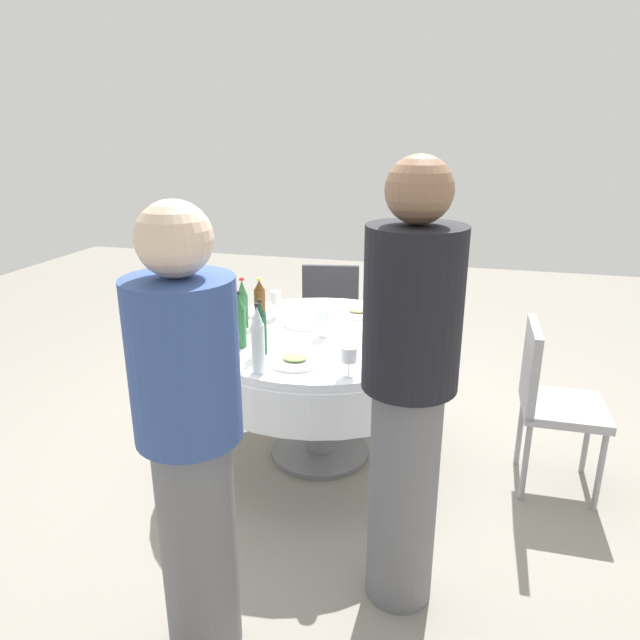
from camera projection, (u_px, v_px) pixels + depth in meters
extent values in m
plane|color=gray|center=(320.00, 453.00, 3.31)|extent=(10.00, 10.00, 0.00)
cylinder|color=white|center=(320.00, 336.00, 3.08)|extent=(1.33, 1.33, 0.04)
cylinder|color=white|center=(320.00, 358.00, 3.12)|extent=(1.36, 1.36, 0.22)
cylinder|color=slate|center=(320.00, 416.00, 3.23)|extent=(0.14, 0.14, 0.48)
cylinder|color=slate|center=(320.00, 451.00, 3.30)|extent=(0.56, 0.56, 0.03)
cylinder|color=silver|center=(258.00, 349.00, 2.53)|extent=(0.06, 0.06, 0.23)
cone|color=silver|center=(257.00, 315.00, 2.48)|extent=(0.05, 0.05, 0.09)
cylinder|color=black|center=(256.00, 305.00, 2.47)|extent=(0.02, 0.02, 0.01)
cylinder|color=#2D6B38|center=(243.00, 311.00, 3.13)|extent=(0.06, 0.06, 0.19)
cone|color=#2D6B38|center=(242.00, 287.00, 3.08)|extent=(0.05, 0.05, 0.08)
cylinder|color=red|center=(241.00, 279.00, 3.07)|extent=(0.03, 0.03, 0.01)
cylinder|color=silver|center=(376.00, 318.00, 3.01)|extent=(0.06, 0.06, 0.18)
cone|color=silver|center=(377.00, 295.00, 2.97)|extent=(0.05, 0.05, 0.07)
cylinder|color=red|center=(377.00, 288.00, 2.96)|extent=(0.02, 0.02, 0.01)
cylinder|color=#194728|center=(261.00, 335.00, 2.76)|extent=(0.06, 0.06, 0.19)
cone|color=#194728|center=(260.00, 309.00, 2.71)|extent=(0.06, 0.06, 0.07)
cylinder|color=black|center=(260.00, 301.00, 2.70)|extent=(0.02, 0.02, 0.01)
cylinder|color=#8C5619|center=(390.00, 323.00, 2.87)|extent=(0.07, 0.07, 0.22)
cone|color=#8C5619|center=(391.00, 295.00, 2.82)|extent=(0.06, 0.06, 0.07)
cylinder|color=silver|center=(392.00, 287.00, 2.81)|extent=(0.03, 0.03, 0.01)
cylinder|color=#593314|center=(260.00, 307.00, 3.18)|extent=(0.06, 0.06, 0.20)
cone|color=#593314|center=(259.00, 285.00, 3.14)|extent=(0.06, 0.06, 0.05)
cylinder|color=gold|center=(259.00, 279.00, 3.13)|extent=(0.02, 0.02, 0.01)
cylinder|color=#2D6B38|center=(240.00, 327.00, 2.84)|extent=(0.07, 0.07, 0.20)
cone|color=#2D6B38|center=(238.00, 301.00, 2.80)|extent=(0.06, 0.06, 0.07)
cylinder|color=black|center=(238.00, 293.00, 2.79)|extent=(0.03, 0.03, 0.01)
cylinder|color=white|center=(398.00, 353.00, 2.79)|extent=(0.06, 0.06, 0.00)
cylinder|color=white|center=(398.00, 347.00, 2.78)|extent=(0.01, 0.01, 0.06)
cylinder|color=white|center=(399.00, 335.00, 2.76)|extent=(0.06, 0.06, 0.06)
cylinder|color=maroon|center=(399.00, 338.00, 2.77)|extent=(0.05, 0.05, 0.02)
cylinder|color=white|center=(323.00, 336.00, 3.02)|extent=(0.06, 0.06, 0.00)
cylinder|color=white|center=(323.00, 330.00, 3.01)|extent=(0.01, 0.01, 0.06)
cylinder|color=white|center=(323.00, 317.00, 2.98)|extent=(0.07, 0.07, 0.08)
cylinder|color=gold|center=(323.00, 321.00, 2.99)|extent=(0.06, 0.06, 0.03)
cylinder|color=white|center=(276.00, 316.00, 3.33)|extent=(0.06, 0.06, 0.00)
cylinder|color=white|center=(276.00, 310.00, 3.32)|extent=(0.01, 0.01, 0.08)
cylinder|color=white|center=(276.00, 297.00, 3.29)|extent=(0.06, 0.06, 0.07)
cylinder|color=gold|center=(276.00, 301.00, 3.30)|extent=(0.05, 0.05, 0.03)
cylinder|color=white|center=(349.00, 375.00, 2.54)|extent=(0.06, 0.06, 0.00)
cylinder|color=white|center=(349.00, 368.00, 2.52)|extent=(0.01, 0.01, 0.06)
cylinder|color=white|center=(349.00, 354.00, 2.50)|extent=(0.07, 0.07, 0.07)
cylinder|color=gold|center=(349.00, 358.00, 2.51)|extent=(0.06, 0.06, 0.03)
cylinder|color=white|center=(358.00, 313.00, 3.37)|extent=(0.24, 0.24, 0.02)
ellipsoid|color=tan|center=(358.00, 310.00, 3.37)|extent=(0.11, 0.10, 0.02)
cylinder|color=white|center=(305.00, 324.00, 3.19)|extent=(0.23, 0.23, 0.02)
cylinder|color=white|center=(295.00, 361.00, 2.67)|extent=(0.25, 0.25, 0.02)
ellipsoid|color=#8C9E59|center=(295.00, 358.00, 2.67)|extent=(0.11, 0.10, 0.02)
cube|color=silver|center=(354.00, 342.00, 2.93)|extent=(0.16, 0.12, 0.00)
cube|color=silver|center=(258.00, 335.00, 3.02)|extent=(0.15, 0.13, 0.00)
cube|color=white|center=(251.00, 312.00, 3.38)|extent=(0.18, 0.18, 0.02)
cylinder|color=slate|center=(403.00, 495.00, 2.18)|extent=(0.26, 0.26, 0.91)
cylinder|color=black|center=(413.00, 309.00, 1.94)|extent=(0.34, 0.34, 0.57)
sphere|color=#8C664C|center=(419.00, 190.00, 1.82)|extent=(0.22, 0.22, 0.22)
cylinder|color=slate|center=(199.00, 544.00, 1.97)|extent=(0.26, 0.26, 0.85)
cylinder|color=#334C8C|center=(184.00, 360.00, 1.75)|extent=(0.34, 0.34, 0.52)
sphere|color=beige|center=(174.00, 239.00, 1.63)|extent=(0.23, 0.23, 0.23)
cube|color=#99999E|center=(564.00, 408.00, 2.87)|extent=(0.40, 0.40, 0.04)
cube|color=#99999E|center=(531.00, 366.00, 2.84)|extent=(0.04, 0.40, 0.42)
cylinder|color=gray|center=(600.00, 472.00, 2.75)|extent=(0.03, 0.03, 0.43)
cylinder|color=gray|center=(587.00, 437.00, 3.06)|extent=(0.03, 0.03, 0.43)
cylinder|color=gray|center=(525.00, 462.00, 2.83)|extent=(0.03, 0.03, 0.43)
cylinder|color=gray|center=(520.00, 429.00, 3.14)|extent=(0.03, 0.03, 0.43)
cube|color=#2D2D33|center=(332.00, 315.00, 4.31)|extent=(0.47, 0.47, 0.04)
cube|color=#2D2D33|center=(330.00, 294.00, 4.07)|extent=(0.40, 0.11, 0.42)
cylinder|color=gray|center=(354.00, 337.00, 4.53)|extent=(0.03, 0.03, 0.43)
cylinder|color=gray|center=(311.00, 336.00, 4.55)|extent=(0.03, 0.03, 0.43)
cylinder|color=gray|center=(353.00, 353.00, 4.21)|extent=(0.03, 0.03, 0.43)
cylinder|color=gray|center=(307.00, 351.00, 4.23)|extent=(0.03, 0.03, 0.43)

